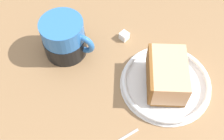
{
  "coord_description": "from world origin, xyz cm",
  "views": [
    {
      "loc": [
        -16.58,
        25.26,
        47.69
      ],
      "look_at": [
        -1.8,
        -0.05,
        3.0
      ],
      "focal_mm": 43.97,
      "sensor_mm": 36.0,
      "label": 1
    }
  ],
  "objects_px": {
    "cake_slice": "(167,75)",
    "small_plate": "(166,83)",
    "tea_mug": "(65,40)",
    "sugar_cube": "(124,36)"
  },
  "relations": [
    {
      "from": "cake_slice",
      "to": "small_plate",
      "type": "bearing_deg",
      "value": -152.14
    },
    {
      "from": "cake_slice",
      "to": "tea_mug",
      "type": "distance_m",
      "value": 0.22
    },
    {
      "from": "sugar_cube",
      "to": "tea_mug",
      "type": "bearing_deg",
      "value": 45.48
    },
    {
      "from": "cake_slice",
      "to": "tea_mug",
      "type": "xyz_separation_m",
      "value": [
        0.22,
        0.03,
        0.0
      ]
    },
    {
      "from": "small_plate",
      "to": "sugar_cube",
      "type": "bearing_deg",
      "value": -26.31
    },
    {
      "from": "small_plate",
      "to": "tea_mug",
      "type": "relative_size",
      "value": 1.6
    },
    {
      "from": "tea_mug",
      "to": "sugar_cube",
      "type": "relative_size",
      "value": 6.43
    },
    {
      "from": "sugar_cube",
      "to": "small_plate",
      "type": "bearing_deg",
      "value": 153.69
    },
    {
      "from": "tea_mug",
      "to": "sugar_cube",
      "type": "xyz_separation_m",
      "value": [
        -0.09,
        -0.09,
        -0.03
      ]
    },
    {
      "from": "small_plate",
      "to": "sugar_cube",
      "type": "xyz_separation_m",
      "value": [
        0.13,
        -0.06,
        0.0
      ]
    }
  ]
}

